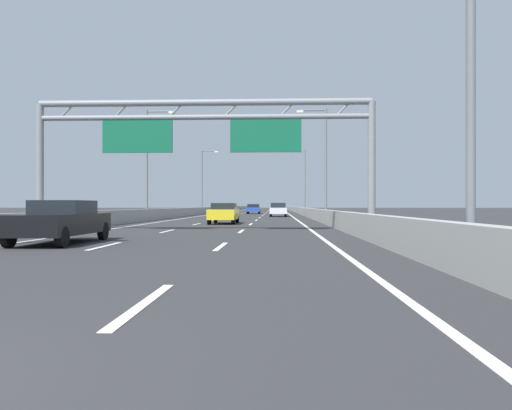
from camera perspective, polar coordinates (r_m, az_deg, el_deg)
name	(u,v)px	position (r m, az deg, el deg)	size (l,w,h in m)	color
ground_plane	(259,211)	(103.03, 0.38, -0.71)	(260.00, 260.00, 0.00)	#2D2D30
lane_dash_left_1	(105,246)	(16.40, -16.62, -4.45)	(0.16, 3.00, 0.01)	white
lane_dash_left_2	(168,231)	(25.06, -9.91, -2.91)	(0.16, 3.00, 0.01)	white
lane_dash_left_3	(197,224)	(33.90, -6.68, -2.15)	(0.16, 3.00, 0.01)	white
lane_dash_left_4	(214,220)	(42.81, -4.79, -1.70)	(0.16, 3.00, 0.01)	white
lane_dash_left_5	(225,217)	(51.75, -3.56, -1.41)	(0.16, 3.00, 0.01)	white
lane_dash_left_6	(232,216)	(60.71, -2.69, -1.20)	(0.16, 3.00, 0.01)	white
lane_dash_left_7	(238,214)	(69.68, -2.04, -1.05)	(0.16, 3.00, 0.01)	white
lane_dash_left_8	(242,213)	(78.65, -1.54, -0.93)	(0.16, 3.00, 0.01)	white
lane_dash_left_9	(246,212)	(87.63, -1.14, -0.83)	(0.16, 3.00, 0.01)	white
lane_dash_left_10	(249,212)	(96.62, -0.82, -0.76)	(0.16, 3.00, 0.01)	white
lane_dash_left_11	(251,211)	(105.60, -0.55, -0.69)	(0.16, 3.00, 0.01)	white
lane_dash_left_12	(253,211)	(114.59, -0.32, -0.64)	(0.16, 3.00, 0.01)	white
lane_dash_left_13	(255,210)	(123.58, -0.13, -0.59)	(0.16, 3.00, 0.01)	white
lane_dash_left_14	(256,210)	(132.57, 0.04, -0.55)	(0.16, 3.00, 0.01)	white
lane_dash_left_15	(258,210)	(141.57, 0.18, -0.52)	(0.16, 3.00, 0.01)	white
lane_dash_left_16	(259,209)	(150.56, 0.31, -0.49)	(0.16, 3.00, 0.01)	white
lane_dash_left_17	(260,209)	(159.56, 0.43, -0.46)	(0.16, 3.00, 0.01)	white
lane_dash_right_0	(144,304)	(6.80, -12.49, -10.77)	(0.16, 3.00, 0.01)	white
lane_dash_right_1	(221,246)	(15.61, -3.98, -4.67)	(0.16, 3.00, 0.01)	white
lane_dash_right_2	(241,231)	(24.56, -1.66, -2.97)	(0.16, 3.00, 0.01)	white
lane_dash_right_3	(251,224)	(33.53, -0.59, -2.17)	(0.16, 3.00, 0.01)	white
lane_dash_right_4	(256,220)	(42.52, 0.03, -1.72)	(0.16, 3.00, 0.01)	white
lane_dash_right_5	(260,218)	(51.51, 0.43, -1.42)	(0.16, 3.00, 0.01)	white
lane_dash_right_6	(262,216)	(60.50, 0.71, -1.21)	(0.16, 3.00, 0.01)	white
lane_dash_right_7	(264,214)	(69.50, 0.92, -1.05)	(0.16, 3.00, 0.01)	white
lane_dash_right_8	(266,213)	(78.49, 1.09, -0.93)	(0.16, 3.00, 0.01)	white
lane_dash_right_9	(267,212)	(87.49, 1.21, -0.83)	(0.16, 3.00, 0.01)	white
lane_dash_right_10	(268,212)	(96.49, 1.32, -0.76)	(0.16, 3.00, 0.01)	white
lane_dash_right_11	(268,211)	(105.48, 1.40, -0.69)	(0.16, 3.00, 0.01)	white
lane_dash_right_12	(269,211)	(114.48, 1.48, -0.64)	(0.16, 3.00, 0.01)	white
lane_dash_right_13	(270,210)	(123.48, 1.54, -0.59)	(0.16, 3.00, 0.01)	white
lane_dash_right_14	(270,210)	(132.48, 1.59, -0.55)	(0.16, 3.00, 0.01)	white
lane_dash_right_15	(270,210)	(141.48, 1.64, -0.52)	(0.16, 3.00, 0.01)	white
lane_dash_right_16	(271,209)	(150.48, 1.68, -0.49)	(0.16, 3.00, 0.01)	white
lane_dash_right_17	(271,209)	(159.48, 1.72, -0.46)	(0.16, 3.00, 0.01)	white
edge_line_left	(228,212)	(91.39, -3.17, -0.80)	(0.16, 176.00, 0.01)	white
edge_line_right	(286,212)	(90.99, 3.43, -0.80)	(0.16, 176.00, 0.01)	white
barrier_left	(230,209)	(113.44, -2.93, -0.41)	(0.45, 220.00, 0.95)	#9E9E99
barrier_right	(292,209)	(113.02, 4.05, -0.41)	(0.45, 220.00, 0.95)	#9E9E99
sign_gantry	(203,131)	(24.72, -5.97, 8.23)	(16.38, 0.36, 6.36)	gray
streetlamp_right_near	(460,14)	(12.50, 21.93, 19.25)	(2.58, 0.28, 9.50)	slate
streetlamp_left_mid	(150,157)	(44.88, -11.88, 5.27)	(2.58, 0.28, 9.50)	slate
streetlamp_right_mid	(323,157)	(43.70, 7.55, 5.41)	(2.58, 0.28, 9.50)	slate
streetlamp_left_far	(203,178)	(76.44, -5.93, 3.09)	(2.58, 0.28, 9.50)	slate
streetlamp_right_far	(303,177)	(75.75, 5.33, 3.12)	(2.58, 0.28, 9.50)	slate
orange_car	(277,208)	(82.12, 2.37, -0.39)	(1.89, 4.31, 1.40)	orange
white_car	(278,210)	(56.06, 2.50, -0.53)	(1.84, 4.60, 1.52)	silver
blue_car	(254,209)	(74.36, -0.28, -0.42)	(1.90, 4.30, 1.41)	#2347AD
silver_car	(276,208)	(97.53, 2.32, -0.33)	(1.79, 4.40, 1.40)	#A8ADB2
green_car	(277,207)	(122.33, 2.33, -0.23)	(1.83, 4.34, 1.51)	#1E7A38
yellow_car	(224,213)	(34.58, -3.63, -0.90)	(1.78, 4.49, 1.41)	yellow
black_car	(61,221)	(18.10, -21.06, -1.70)	(1.84, 4.66, 1.43)	black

